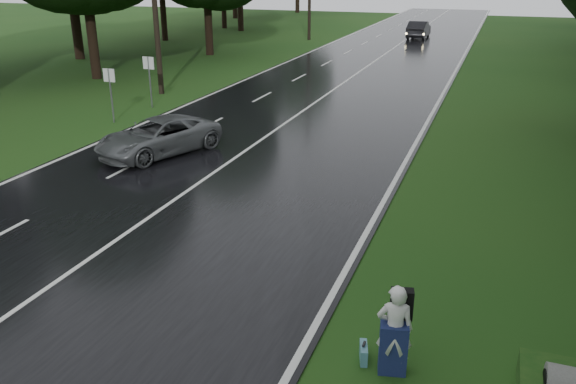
% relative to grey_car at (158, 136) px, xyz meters
% --- Properties ---
extents(ground, '(160.00, 160.00, 0.00)m').
position_rel_grey_car_xyz_m(ground, '(2.81, -9.64, -0.69)').
color(ground, '#1F4313').
rests_on(ground, ground).
extents(road, '(12.00, 140.00, 0.04)m').
position_rel_grey_car_xyz_m(road, '(2.81, 10.36, -0.67)').
color(road, black).
rests_on(road, ground).
extents(lane_center, '(0.12, 140.00, 0.01)m').
position_rel_grey_car_xyz_m(lane_center, '(2.81, 10.36, -0.64)').
color(lane_center, silver).
rests_on(lane_center, road).
extents(grey_car, '(3.76, 5.14, 1.30)m').
position_rel_grey_car_xyz_m(grey_car, '(0.00, 0.00, 0.00)').
color(grey_car, '#545859').
rests_on(grey_car, road).
extents(far_car, '(1.71, 4.75, 1.56)m').
position_rel_grey_car_xyz_m(far_car, '(3.68, 39.79, 0.13)').
color(far_car, black).
rests_on(far_car, road).
extents(hitchhiker, '(0.68, 0.64, 1.67)m').
position_rel_grey_car_xyz_m(hitchhiker, '(10.22, -9.25, 0.08)').
color(hitchhiker, silver).
rests_on(hitchhiker, ground).
extents(suitcase, '(0.24, 0.45, 0.31)m').
position_rel_grey_car_xyz_m(suitcase, '(9.70, -9.14, -0.54)').
color(suitcase, teal).
rests_on(suitcase, ground).
extents(utility_pole_mid, '(1.80, 0.28, 9.66)m').
position_rel_grey_car_xyz_m(utility_pole_mid, '(-5.69, 9.50, -0.69)').
color(utility_pole_mid, black).
rests_on(utility_pole_mid, ground).
extents(utility_pole_far, '(1.80, 0.28, 9.73)m').
position_rel_grey_car_xyz_m(utility_pole_far, '(-5.69, 35.29, -0.69)').
color(utility_pole_far, black).
rests_on(utility_pole_far, ground).
extents(road_sign_a, '(0.56, 0.10, 2.35)m').
position_rel_grey_car_xyz_m(road_sign_a, '(-4.39, 3.40, -0.69)').
color(road_sign_a, white).
rests_on(road_sign_a, ground).
extents(road_sign_b, '(0.58, 0.10, 2.43)m').
position_rel_grey_car_xyz_m(road_sign_b, '(-4.39, 6.49, -0.69)').
color(road_sign_b, white).
rests_on(road_sign_b, ground).
extents(tree_left_d, '(9.57, 9.57, 14.95)m').
position_rel_grey_car_xyz_m(tree_left_d, '(-11.78, 12.07, -0.69)').
color(tree_left_d, black).
rests_on(tree_left_d, ground).
extents(tree_left_e, '(8.27, 8.27, 12.93)m').
position_rel_grey_car_xyz_m(tree_left_e, '(-9.91, 23.49, -0.69)').
color(tree_left_e, black).
rests_on(tree_left_e, ground).
extents(tree_left_f, '(8.80, 8.80, 13.75)m').
position_rel_grey_car_xyz_m(tree_left_f, '(-14.88, 40.41, -0.69)').
color(tree_left_f, black).
rests_on(tree_left_f, ground).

